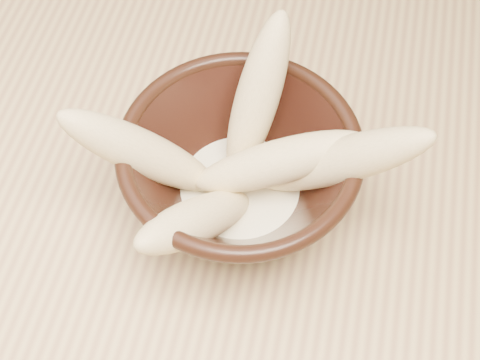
# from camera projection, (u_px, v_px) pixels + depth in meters

# --- Properties ---
(table) EXTENTS (1.20, 0.80, 0.75)m
(table) POSITION_uv_depth(u_px,v_px,m) (184.00, 296.00, 0.66)
(table) COLOR #E0BE7B
(table) RESTS_ON ground
(bowl) EXTENTS (0.20, 0.20, 0.11)m
(bowl) POSITION_uv_depth(u_px,v_px,m) (240.00, 174.00, 0.56)
(bowl) COLOR black
(bowl) RESTS_ON table
(milk_puddle) EXTENTS (0.11, 0.11, 0.02)m
(milk_puddle) POSITION_uv_depth(u_px,v_px,m) (240.00, 190.00, 0.59)
(milk_puddle) COLOR #F4ECC4
(milk_puddle) RESTS_ON bowl
(banana_upright) EXTENTS (0.07, 0.12, 0.15)m
(banana_upright) POSITION_uv_depth(u_px,v_px,m) (257.00, 98.00, 0.55)
(banana_upright) COLOR #CFB77A
(banana_upright) RESTS_ON bowl
(banana_left) EXTENTS (0.14, 0.07, 0.14)m
(banana_left) POSITION_uv_depth(u_px,v_px,m) (142.00, 153.00, 0.54)
(banana_left) COLOR #CFB77A
(banana_left) RESTS_ON bowl
(banana_right) EXTENTS (0.15, 0.05, 0.14)m
(banana_right) POSITION_uv_depth(u_px,v_px,m) (339.00, 161.00, 0.53)
(banana_right) COLOR #CFB77A
(banana_right) RESTS_ON bowl
(banana_across) EXTENTS (0.15, 0.08, 0.09)m
(banana_across) POSITION_uv_depth(u_px,v_px,m) (278.00, 162.00, 0.54)
(banana_across) COLOR #CFB77A
(banana_across) RESTS_ON bowl
(banana_front) EXTENTS (0.10, 0.13, 0.10)m
(banana_front) POSITION_uv_depth(u_px,v_px,m) (196.00, 221.00, 0.52)
(banana_front) COLOR #CFB77A
(banana_front) RESTS_ON bowl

